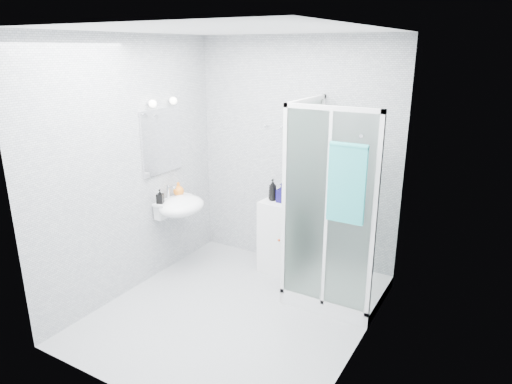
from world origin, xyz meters
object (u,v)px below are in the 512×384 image
Objects in this scene: wall_basin at (180,206)px; shampoo_bottle_a at (273,190)px; storage_cabinet at (278,236)px; soap_dispenser_orange at (179,189)px; shower_enclosure at (330,257)px; hand_towel at (347,182)px; shampoo_bottle_b at (282,193)px; soap_dispenser_black at (160,196)px.

shampoo_bottle_a is at bearing 34.31° from wall_basin.
soap_dispenser_orange reaches higher than storage_cabinet.
storage_cabinet is (-0.73, 0.27, -0.03)m from shower_enclosure.
hand_towel is (1.92, -0.09, 0.58)m from wall_basin.
hand_towel is at bearing -34.77° from shampoo_bottle_b.
hand_towel is at bearing -28.86° from storage_cabinet.
shampoo_bottle_a is at bearing 147.96° from hand_towel.
hand_towel is at bearing -5.89° from soap_dispenser_orange.
soap_dispenser_black is (-2.03, -0.10, -0.44)m from hand_towel.
shower_enclosure is 1.05m from hand_towel.
soap_dispenser_black is (-0.11, -0.18, 0.14)m from wall_basin.
shampoo_bottle_a is at bearing 25.55° from soap_dispenser_orange.
shower_enclosure is at bearing 15.83° from soap_dispenser_black.
shampoo_bottle_a reaches higher than wall_basin.
shower_enclosure is 9.29× the size of shampoo_bottle_b.
soap_dispenser_orange is 1.01× the size of soap_dispenser_black.
hand_towel is at bearing -2.54° from wall_basin.
wall_basin is at bearing 177.46° from hand_towel.
wall_basin is 1.05m from shampoo_bottle_a.
wall_basin is 3.61× the size of soap_dispenser_black.
wall_basin is 0.26m from soap_dispenser_black.
shower_enclosure is at bearing -18.34° from shampoo_bottle_a.
wall_basin is 0.67× the size of storage_cabinet.
soap_dispenser_orange is (-0.11, 0.12, 0.14)m from wall_basin.
hand_towel is (1.00, -0.67, 0.96)m from storage_cabinet.
storage_cabinet is at bearing 36.66° from soap_dispenser_black.
shower_enclosure is 3.57× the size of wall_basin.
shampoo_bottle_b is at bearing -5.00° from storage_cabinet.
shower_enclosure is 12.90× the size of soap_dispenser_black.
shampoo_bottle_b is (-0.69, 0.26, 0.50)m from shower_enclosure.
hand_towel reaches higher than soap_dispenser_black.
shampoo_bottle_b is at bearing -3.38° from shampoo_bottle_a.
shower_enclosure is 0.78m from storage_cabinet.
soap_dispenser_orange reaches higher than wall_basin.
soap_dispenser_orange reaches higher than soap_dispenser_black.
shower_enclosure reaches higher than soap_dispenser_orange.
storage_cabinet is 1.39m from soap_dispenser_black.
shampoo_bottle_b is at bearing 35.22° from soap_dispenser_black.
storage_cabinet is at bearing 146.13° from hand_towel.
shampoo_bottle_b is 1.39× the size of soap_dispenser_black.
shower_enclosure is 0.89m from shampoo_bottle_b.
storage_cabinet is (0.92, 0.58, -0.38)m from wall_basin.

